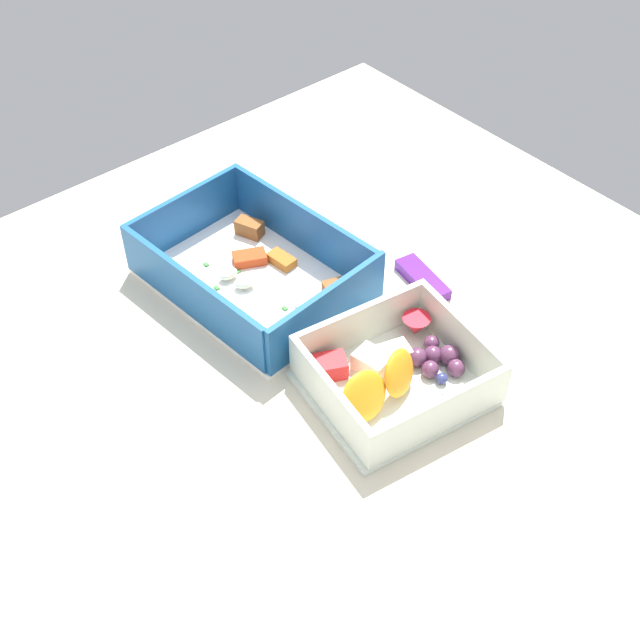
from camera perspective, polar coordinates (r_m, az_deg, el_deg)
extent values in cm
cube|color=beige|center=(83.61, 1.14, -2.14)|extent=(80.00, 80.00, 2.00)
cube|color=white|center=(89.00, -4.54, 2.44)|extent=(23.29, 17.59, 0.60)
cube|color=#19518C|center=(93.59, -9.08, 6.95)|extent=(1.98, 15.71, 5.72)
cube|color=#19518C|center=(81.08, 0.40, 0.51)|extent=(1.98, 15.71, 5.72)
cube|color=#19518C|center=(90.77, -1.10, 6.21)|extent=(20.77, 2.42, 5.72)
cube|color=#19518C|center=(83.55, -8.51, 1.53)|extent=(20.77, 2.42, 5.72)
ellipsoid|color=beige|center=(87.37, -8.71, 2.07)|extent=(3.03, 3.14, 1.29)
ellipsoid|color=beige|center=(84.87, -0.97, 1.27)|extent=(2.65, 3.32, 1.47)
ellipsoid|color=beige|center=(88.88, -6.19, 3.11)|extent=(1.64, 2.20, 1.04)
ellipsoid|color=beige|center=(87.68, -5.12, 2.52)|extent=(2.23, 2.52, 1.04)
ellipsoid|color=beige|center=(84.63, -5.52, 0.80)|extent=(3.34, 3.25, 1.38)
ellipsoid|color=beige|center=(90.39, -10.42, 3.62)|extent=(3.47, 3.12, 1.43)
cube|color=brown|center=(94.26, -4.77, 6.20)|extent=(3.37, 2.64, 1.78)
cube|color=red|center=(90.84, -4.75, 4.17)|extent=(3.35, 4.02, 1.08)
cube|color=brown|center=(86.81, 1.13, 2.17)|extent=(2.48, 3.12, 1.38)
cube|color=#AD5B1E|center=(90.46, -2.61, 4.06)|extent=(3.24, 2.01, 1.01)
cube|color=#387A33|center=(90.05, -5.54, 3.30)|extent=(0.60, 0.40, 0.20)
cube|color=#387A33|center=(91.22, -7.67, 3.72)|extent=(0.60, 0.40, 0.20)
cube|color=#387A33|center=(88.32, -6.96, 2.16)|extent=(0.60, 0.40, 0.20)
cube|color=#387A33|center=(85.53, -2.39, 0.78)|extent=(0.60, 0.40, 0.20)
cube|color=silver|center=(79.16, 5.12, -4.49)|extent=(15.64, 16.98, 0.60)
cube|color=silver|center=(80.76, 2.66, -0.35)|extent=(3.01, 14.92, 4.56)
cube|color=silver|center=(74.09, 8.08, -6.38)|extent=(3.01, 14.92, 4.56)
cube|color=silver|center=(80.53, 9.45, -1.24)|extent=(12.14, 2.55, 4.56)
cube|color=silver|center=(74.48, 0.67, -5.38)|extent=(12.14, 2.55, 4.56)
ellipsoid|color=orange|center=(74.48, 2.99, -5.16)|extent=(3.48, 4.81, 4.88)
ellipsoid|color=orange|center=(76.75, 5.51, -3.46)|extent=(4.17, 5.21, 4.73)
cube|color=#F4EACC|center=(79.12, 3.33, -2.98)|extent=(3.64, 2.99, 1.95)
cube|color=red|center=(78.84, 0.64, -3.15)|extent=(3.50, 3.85, 1.88)
cube|color=#F4EACC|center=(80.25, 5.01, -2.34)|extent=(2.97, 3.45, 1.76)
sphere|color=#562D4C|center=(79.45, 7.42, -3.30)|extent=(1.64, 1.64, 1.64)
sphere|color=#562D4C|center=(80.65, 7.59, -2.33)|extent=(1.75, 1.75, 1.75)
sphere|color=#562D4C|center=(80.67, 8.69, -2.34)|extent=(2.00, 2.00, 2.00)
sphere|color=#562D4C|center=(80.18, 6.55, -2.50)|extent=(1.85, 1.85, 1.85)
sphere|color=#562D4C|center=(81.82, 7.51, -1.55)|extent=(1.54, 1.54, 1.54)
sphere|color=#562D4C|center=(79.85, 9.15, -3.21)|extent=(1.70, 1.70, 1.70)
cone|color=red|center=(82.78, 6.46, -0.40)|extent=(2.77, 2.77, 2.22)
sphere|color=navy|center=(78.82, 10.81, -4.78)|extent=(0.92, 0.92, 0.92)
sphere|color=navy|center=(79.17, 8.19, -3.92)|extent=(1.10, 1.10, 1.10)
sphere|color=navy|center=(77.79, 8.39, -5.23)|extent=(0.91, 0.91, 0.91)
cube|color=#51197A|center=(89.45, 6.91, 2.74)|extent=(7.32, 3.63, 1.20)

